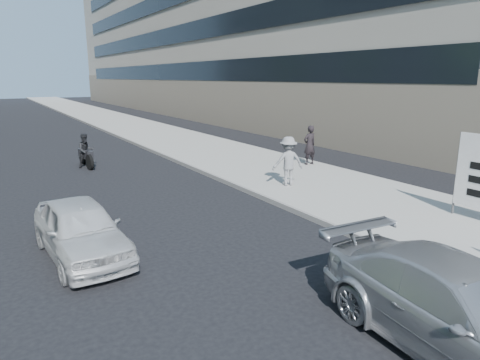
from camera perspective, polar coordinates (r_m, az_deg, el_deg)
ground at (r=9.80m, az=7.87°, el=-8.89°), size 160.00×160.00×0.00m
near_sidewalk at (r=28.95m, az=-11.07°, el=6.08°), size 5.00×120.00×0.15m
near_building at (r=45.60m, az=-0.74°, el=21.48°), size 14.00×70.00×20.00m
jogger at (r=14.45m, az=6.42°, el=2.52°), size 1.19×0.88×1.65m
pedestrian_woman at (r=18.07m, az=9.26°, el=4.62°), size 0.61×0.40×1.64m
parked_sedan at (r=6.74m, az=27.68°, el=-15.31°), size 2.06×4.54×1.29m
white_sedan_near at (r=9.65m, az=-20.48°, el=-6.16°), size 1.67×3.66×1.22m
motorcycle at (r=19.15m, az=-19.86°, el=3.48°), size 0.75×2.05×1.42m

